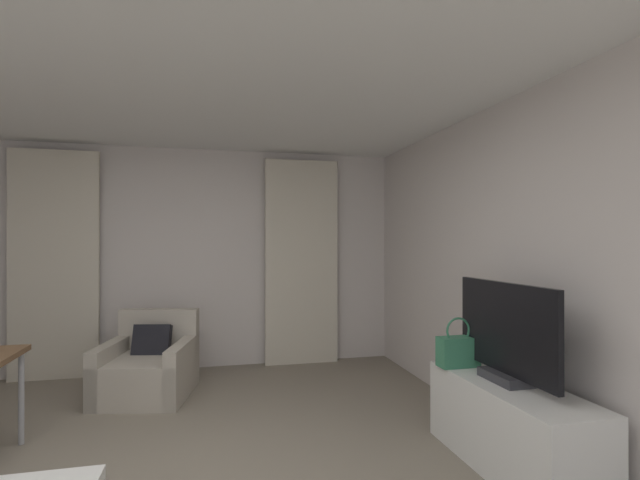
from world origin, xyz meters
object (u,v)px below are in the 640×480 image
object	(u,v)px
handbag_primary	(458,350)
armchair	(149,369)
tv_console	(510,427)
tv_flatscreen	(505,335)

from	to	relation	value
handbag_primary	armchair	bearing A→B (deg)	145.51
tv_console	tv_flatscreen	bearing A→B (deg)	90.00
armchair	tv_console	xyz separation A→B (m)	(2.50, -2.10, 0.02)
armchair	tv_console	bearing A→B (deg)	-40.00
armchair	tv_flatscreen	bearing A→B (deg)	-39.33
tv_flatscreen	tv_console	bearing A→B (deg)	-90.00
armchair	tv_flatscreen	size ratio (longest dim) A/B	1.02
armchair	handbag_primary	xyz separation A→B (m)	(2.39, -1.64, 0.42)
armchair	handbag_primary	world-z (taller)	handbag_primary
tv_console	handbag_primary	xyz separation A→B (m)	(-0.11, 0.46, 0.40)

